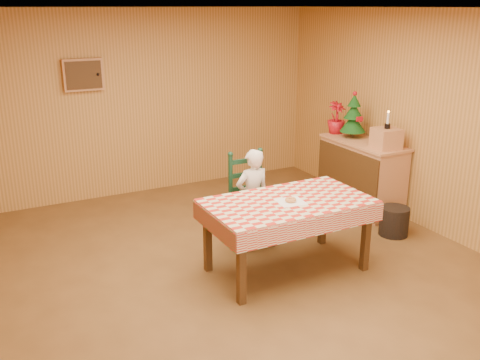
% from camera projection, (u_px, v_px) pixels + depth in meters
% --- Properties ---
extents(ground, '(6.00, 6.00, 0.00)m').
position_uv_depth(ground, '(249.00, 273.00, 5.49)').
color(ground, brown).
rests_on(ground, ground).
extents(cabin_walls, '(5.10, 6.05, 2.65)m').
position_uv_depth(cabin_walls, '(224.00, 88.00, 5.37)').
color(cabin_walls, '#C48E46').
rests_on(cabin_walls, ground).
extents(dining_table, '(1.66, 0.96, 0.77)m').
position_uv_depth(dining_table, '(288.00, 208.00, 5.35)').
color(dining_table, '#492D13').
rests_on(dining_table, ground).
extents(ladder_chair, '(0.44, 0.40, 1.08)m').
position_uv_depth(ladder_chair, '(250.00, 201.00, 6.07)').
color(ladder_chair, '#10311D').
rests_on(ladder_chair, ground).
extents(seated_child, '(0.41, 0.27, 1.12)m').
position_uv_depth(seated_child, '(252.00, 198.00, 6.00)').
color(seated_child, silver).
rests_on(seated_child, ground).
extents(napkin, '(0.29, 0.29, 0.00)m').
position_uv_depth(napkin, '(291.00, 202.00, 5.28)').
color(napkin, white).
rests_on(napkin, dining_table).
extents(donut, '(0.13, 0.13, 0.04)m').
position_uv_depth(donut, '(291.00, 200.00, 5.28)').
color(donut, '#D28C4B').
rests_on(donut, napkin).
extents(shelf_unit, '(0.54, 1.24, 0.93)m').
position_uv_depth(shelf_unit, '(361.00, 175.00, 7.11)').
color(shelf_unit, tan).
rests_on(shelf_unit, ground).
extents(crate, '(0.34, 0.34, 0.25)m').
position_uv_depth(crate, '(386.00, 138.00, 6.60)').
color(crate, tan).
rests_on(crate, shelf_unit).
extents(christmas_tree, '(0.34, 0.34, 0.62)m').
position_uv_depth(christmas_tree, '(353.00, 117.00, 7.10)').
color(christmas_tree, '#492D13').
rests_on(christmas_tree, shelf_unit).
extents(flower_arrangement, '(0.25, 0.25, 0.44)m').
position_uv_depth(flower_arrangement, '(336.00, 118.00, 7.35)').
color(flower_arrangement, '#AB0F1A').
rests_on(flower_arrangement, shelf_unit).
extents(candle_set, '(0.07, 0.07, 0.22)m').
position_uv_depth(candle_set, '(388.00, 123.00, 6.54)').
color(candle_set, black).
rests_on(candle_set, crate).
extents(storage_bin, '(0.46, 0.46, 0.35)m').
position_uv_depth(storage_bin, '(394.00, 221.00, 6.36)').
color(storage_bin, black).
rests_on(storage_bin, ground).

